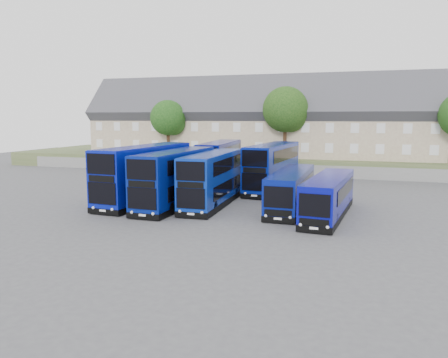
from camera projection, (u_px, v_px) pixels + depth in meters
ground at (201, 216)px, 32.69m from camera, size 120.00×120.00×0.00m
retaining_wall at (267, 170)px, 55.27m from camera, size 70.00×0.40×1.50m
earth_bank at (280, 160)px, 64.68m from camera, size 80.00×20.00×2.00m
terrace_row at (255, 122)px, 61.00m from camera, size 48.00×10.40×11.20m
dd_front_left at (145, 175)px, 37.90m from camera, size 3.64×12.33×4.84m
dd_front_mid at (176, 179)px, 36.15m from camera, size 2.89×11.51×4.55m
dd_front_right at (213, 180)px, 36.39m from camera, size 2.83×11.02×4.35m
dd_rear_left at (220, 163)px, 48.55m from camera, size 3.52×11.65×4.57m
dd_rear_right at (272, 168)px, 43.83m from camera, size 3.65×11.80×4.62m
coach_east_a at (291, 190)px, 35.08m from camera, size 2.45×11.24×3.06m
coach_east_b at (329, 197)px, 32.24m from camera, size 3.31×11.14×3.00m
tree_west at (169, 119)px, 59.52m from camera, size 4.80×4.80×7.65m
tree_mid at (287, 111)px, 55.12m from camera, size 5.76×5.76×9.18m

